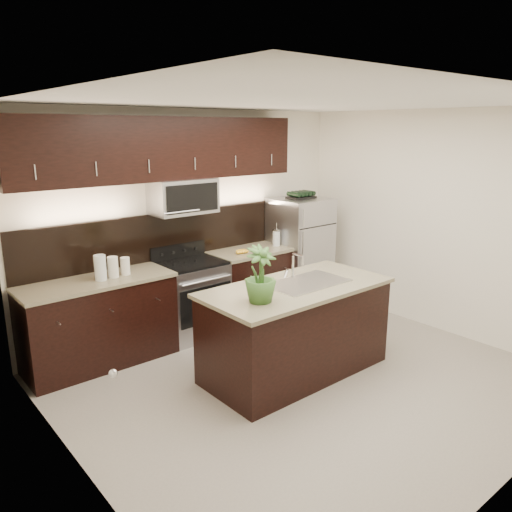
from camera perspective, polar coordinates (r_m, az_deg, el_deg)
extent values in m
plane|color=gray|center=(5.23, 5.61, -13.87)|extent=(4.50, 4.50, 0.00)
cube|color=silver|center=(6.27, -7.23, 3.98)|extent=(4.50, 0.02, 2.70)
cube|color=silver|center=(3.55, -20.34, -4.91)|extent=(0.02, 4.00, 2.70)
cube|color=silver|center=(6.52, 19.97, 3.63)|extent=(0.02, 4.00, 2.70)
cube|color=white|center=(4.62, 6.46, 17.16)|extent=(4.50, 4.00, 0.02)
cube|color=silver|center=(3.01, -13.98, -15.07)|extent=(0.04, 0.80, 2.02)
sphere|color=silver|center=(3.29, -16.02, -12.78)|extent=(0.06, 0.06, 0.06)
cube|color=black|center=(4.18, -24.06, 1.80)|extent=(0.01, 0.32, 0.46)
cube|color=white|center=(4.18, -24.02, 1.81)|extent=(0.00, 0.24, 0.36)
cube|color=black|center=(5.62, -17.47, -7.37)|extent=(1.57, 0.62, 0.90)
cube|color=black|center=(6.65, -0.37, -3.30)|extent=(1.16, 0.62, 0.90)
cube|color=#B2B2B7|center=(6.12, -7.35, -5.02)|extent=(0.76, 0.62, 0.90)
cube|color=black|center=(5.98, -7.49, -0.82)|extent=(0.76, 0.60, 0.03)
cube|color=tan|center=(5.47, -17.84, -2.78)|extent=(1.59, 0.65, 0.04)
cube|color=tan|center=(6.52, -0.38, 0.64)|extent=(1.18, 0.65, 0.04)
cube|color=black|center=(6.05, -10.73, 2.22)|extent=(3.49, 0.02, 0.56)
cube|color=#B2B2B7|center=(5.92, -8.32, 6.76)|extent=(0.76, 0.40, 0.40)
cube|color=black|center=(5.80, -10.47, 11.98)|extent=(3.49, 0.33, 0.70)
cube|color=black|center=(5.19, 4.53, -8.55)|extent=(1.90, 0.90, 0.90)
cube|color=tan|center=(5.03, 4.63, -3.61)|extent=(1.96, 0.96, 0.04)
cube|color=silver|center=(5.12, 5.84, -2.99)|extent=(0.84, 0.50, 0.01)
cylinder|color=silver|center=(5.23, 4.23, -1.28)|extent=(0.03, 0.03, 0.24)
cylinder|color=silver|center=(5.15, 4.80, 0.17)|extent=(0.02, 0.14, 0.02)
cylinder|color=silver|center=(5.11, 5.34, -0.53)|extent=(0.02, 0.02, 0.10)
cube|color=#B2B2B7|center=(7.05, 5.04, 0.35)|extent=(0.74, 0.67, 1.54)
cube|color=black|center=(6.90, 5.18, 6.68)|extent=(0.38, 0.23, 0.03)
cylinder|color=black|center=(6.79, 4.32, 6.97)|extent=(0.06, 0.22, 0.06)
cylinder|color=black|center=(6.84, 4.76, 7.02)|extent=(0.06, 0.22, 0.06)
cylinder|color=black|center=(6.89, 5.19, 7.06)|extent=(0.06, 0.22, 0.06)
cylinder|color=black|center=(6.94, 5.62, 7.11)|extent=(0.06, 0.22, 0.06)
cylinder|color=black|center=(7.00, 6.04, 7.15)|extent=(0.06, 0.22, 0.06)
imported|color=#376127|center=(4.47, 0.49, -2.12)|extent=(0.29, 0.29, 0.52)
cylinder|color=silver|center=(5.40, -17.38, -1.28)|extent=(0.12, 0.12, 0.27)
cylinder|color=silver|center=(5.47, -16.03, -1.22)|extent=(0.11, 0.11, 0.22)
cylinder|color=silver|center=(5.54, -14.73, -1.11)|extent=(0.10, 0.10, 0.19)
cylinder|color=silver|center=(6.69, 2.34, 2.03)|extent=(0.10, 0.10, 0.20)
cylinder|color=silver|center=(6.67, 2.35, 2.95)|extent=(0.10, 0.10, 0.02)
cylinder|color=silver|center=(6.66, 2.35, 3.37)|extent=(0.01, 0.01, 0.08)
ellipsoid|color=yellow|center=(6.26, -2.10, 0.49)|extent=(0.19, 0.16, 0.05)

